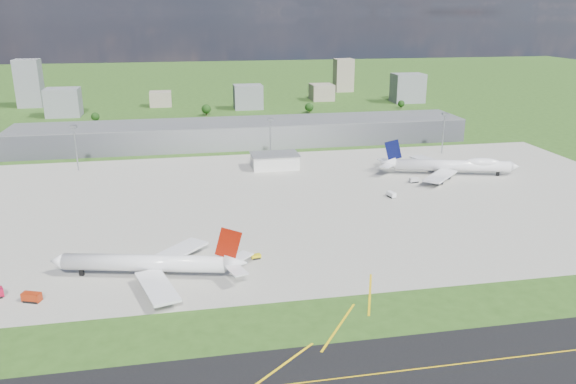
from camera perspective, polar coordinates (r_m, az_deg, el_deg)
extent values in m
plane|color=#2C5119|center=(369.53, -4.17, 4.38)|extent=(1400.00, 1400.00, 0.00)
cube|color=#9C998E|center=(266.38, 0.75, -0.90)|extent=(360.00, 190.00, 0.08)
cube|color=slate|center=(382.45, -4.46, 5.99)|extent=(300.00, 42.00, 15.00)
cube|color=silver|center=(321.82, -1.37, 3.14)|extent=(26.00, 16.00, 8.00)
cylinder|color=gray|center=(335.73, -20.73, 4.09)|extent=(0.70, 0.70, 25.00)
cube|color=gray|center=(333.18, -20.97, 6.23)|extent=(3.50, 2.00, 1.20)
cylinder|color=gray|center=(334.21, -1.80, 5.19)|extent=(0.70, 0.70, 25.00)
cube|color=gray|center=(331.65, -1.82, 7.35)|extent=(3.50, 2.00, 1.20)
cylinder|color=gray|center=(367.26, 15.49, 5.70)|extent=(0.70, 0.70, 25.00)
cube|color=gray|center=(364.94, 15.66, 7.66)|extent=(3.50, 2.00, 1.20)
cylinder|color=white|center=(195.78, -14.43, -6.99)|extent=(54.63, 18.09, 5.67)
cone|color=white|center=(206.28, -22.42, -6.52)|extent=(5.90, 6.60, 5.67)
cone|color=white|center=(188.92, -5.29, -7.16)|extent=(8.66, 7.25, 5.67)
cube|color=#95080E|center=(197.06, -14.92, -7.43)|extent=(44.26, 12.57, 1.23)
cube|color=white|center=(182.72, -13.15, -9.35)|extent=(15.21, 25.97, 0.85)
cube|color=white|center=(206.21, -11.20, -5.97)|extent=(23.02, 23.71, 0.85)
cube|color=maroon|center=(186.49, -6.07, -5.24)|extent=(9.27, 2.62, 11.41)
cylinder|color=#38383D|center=(187.16, -13.51, -9.31)|extent=(5.75, 4.13, 3.02)
cylinder|color=#38383D|center=(204.35, -12.03, -6.80)|extent=(5.75, 4.13, 3.02)
cube|color=black|center=(192.26, -13.06, -8.68)|extent=(1.73, 1.45, 2.36)
cube|color=black|center=(199.62, -12.43, -7.61)|extent=(1.73, 1.45, 2.36)
cube|color=black|center=(204.69, -20.23, -7.68)|extent=(1.73, 1.45, 2.36)
cylinder|color=white|center=(320.05, 16.33, 2.61)|extent=(61.33, 21.89, 6.18)
cone|color=white|center=(328.76, 22.03, 2.41)|extent=(6.41, 7.26, 6.18)
cone|color=white|center=(314.29, 10.11, 2.93)|extent=(9.30, 8.03, 6.18)
cube|color=navy|center=(320.96, 16.65, 2.26)|extent=(49.64, 15.50, 1.30)
ellipsoid|color=white|center=(323.39, 19.14, 2.83)|extent=(20.71, 11.07, 5.56)
cube|color=white|center=(333.12, 14.28, 3.04)|extent=(15.90, 29.20, 0.90)
cube|color=white|center=(304.40, 15.21, 1.59)|extent=(26.00, 26.04, 0.90)
cube|color=#070C3A|center=(312.81, 10.63, 4.21)|extent=(9.73, 3.04, 12.05)
cylinder|color=#38383D|center=(328.43, 15.08, 2.42)|extent=(6.12, 4.50, 3.19)
cylinder|color=#38383D|center=(336.87, 13.82, 2.90)|extent=(6.12, 4.50, 3.19)
cylinder|color=#38383D|center=(311.46, 15.66, 1.55)|extent=(6.12, 4.50, 3.19)
cylinder|color=#38383D|center=(300.95, 14.94, 1.05)|extent=(6.12, 4.50, 3.19)
cube|color=black|center=(324.16, 15.07, 2.12)|extent=(1.85, 1.57, 2.49)
cube|color=black|center=(315.68, 15.36, 1.68)|extent=(1.85, 1.57, 2.49)
cube|color=black|center=(327.31, 20.53, 1.74)|extent=(1.85, 1.57, 2.49)
cube|color=#9E280B|center=(192.85, -24.60, -9.65)|extent=(6.30, 4.38, 2.70)
cube|color=black|center=(193.44, -24.55, -10.01)|extent=(5.53, 4.20, 0.70)
cube|color=yellow|center=(204.89, -3.27, -6.53)|extent=(3.73, 2.54, 1.37)
cube|color=black|center=(205.17, -3.27, -6.70)|extent=(3.24, 2.55, 0.70)
cube|color=white|center=(275.42, 10.46, -0.23)|extent=(3.42, 5.62, 2.30)
cube|color=black|center=(275.77, 10.45, -0.46)|extent=(3.36, 4.88, 0.70)
cube|color=silver|center=(301.74, 12.70, 1.21)|extent=(5.24, 2.93, 2.22)
cube|color=black|center=(302.05, 12.68, 1.01)|extent=(4.51, 2.95, 0.70)
cube|color=slate|center=(522.12, -21.86, 8.45)|extent=(28.00, 22.00, 24.00)
cube|color=gray|center=(553.18, -12.81, 9.21)|extent=(20.00, 18.00, 14.00)
cube|color=slate|center=(526.05, -4.08, 9.62)|extent=(26.00, 20.00, 22.00)
cube|color=gray|center=(579.85, 3.44, 10.09)|extent=(22.00, 24.00, 16.00)
cube|color=slate|center=(575.90, 12.06, 10.29)|extent=(30.00, 22.00, 28.00)
cube|color=slate|center=(587.61, -24.80, 10.00)|extent=(22.00, 20.00, 44.00)
cube|color=gray|center=(646.59, 5.65, 11.73)|extent=(20.00, 18.00, 36.00)
cylinder|color=#382314|center=(484.67, -18.95, 6.87)|extent=(0.70, 0.70, 3.00)
sphere|color=black|center=(484.10, -18.99, 7.26)|extent=(6.75, 6.75, 6.75)
cylinder|color=#382314|center=(494.79, -8.29, 7.88)|extent=(0.70, 0.70, 3.60)
sphere|color=black|center=(494.12, -8.31, 8.35)|extent=(8.10, 8.10, 8.10)
cylinder|color=#382314|center=(501.75, 2.16, 8.18)|extent=(0.70, 0.70, 3.40)
sphere|color=black|center=(501.13, 2.16, 8.61)|extent=(7.65, 7.65, 7.65)
cylinder|color=#382314|center=(538.07, 11.41, 8.47)|extent=(0.70, 0.70, 2.80)
sphere|color=black|center=(537.59, 11.43, 8.80)|extent=(6.30, 6.30, 6.30)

